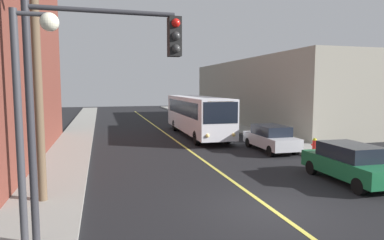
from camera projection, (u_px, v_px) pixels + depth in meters
name	position (u px, v px, depth m)	size (l,w,h in m)	color
ground_plane	(272.00, 209.00, 10.91)	(120.00, 120.00, 0.00)	black
sidewalk_left	(67.00, 157.00, 18.58)	(2.50, 90.00, 0.15)	gray
sidewalk_right	(295.00, 145.00, 22.41)	(2.50, 90.00, 0.15)	gray
lane_stripe_center	(174.00, 140.00, 25.30)	(0.16, 60.00, 0.01)	#D8CC4C
building_right_warehouse	(286.00, 92.00, 36.75)	(12.00, 26.85, 6.78)	gray
city_bus	(197.00, 114.00, 27.09)	(2.79, 12.20, 3.20)	silver
parked_car_green	(350.00, 162.00, 13.95)	(1.90, 4.44, 1.62)	#196038
parked_car_silver	(271.00, 138.00, 20.73)	(1.85, 4.42, 1.62)	#B7B7BC
utility_pole_near	(36.00, 48.00, 10.83)	(2.40, 0.28, 9.31)	brown
traffic_signal_left_corner	(97.00, 75.00, 8.14)	(3.75, 0.48, 6.00)	#2D2D33
street_lamp_left	(29.00, 99.00, 7.15)	(0.98, 0.40, 5.50)	#38383D
fire_hydrant	(315.00, 145.00, 19.68)	(0.44, 0.26, 0.84)	red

